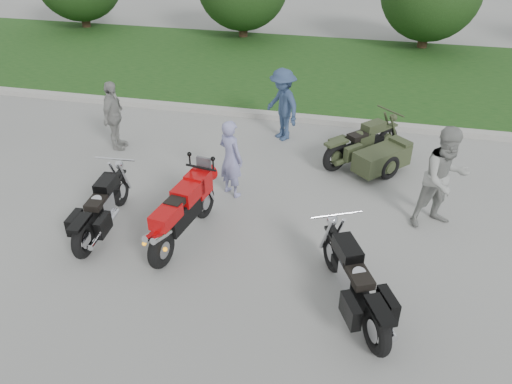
% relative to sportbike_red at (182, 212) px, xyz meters
% --- Properties ---
extents(ground, '(80.00, 80.00, 0.00)m').
position_rel_sportbike_red_xyz_m(ground, '(0.74, -0.28, -0.62)').
color(ground, '#A1A19B').
rests_on(ground, ground).
extents(curb, '(60.00, 0.30, 0.15)m').
position_rel_sportbike_red_xyz_m(curb, '(0.74, 5.72, -0.55)').
color(curb, '#A9A69F').
rests_on(curb, ground).
extents(grass_strip, '(60.00, 8.00, 0.14)m').
position_rel_sportbike_red_xyz_m(grass_strip, '(0.74, 9.87, -0.55)').
color(grass_strip, '#33581E').
rests_on(grass_strip, ground).
extents(sportbike_red, '(0.62, 2.22, 1.06)m').
position_rel_sportbike_red_xyz_m(sportbike_red, '(0.00, 0.00, 0.00)').
color(sportbike_red, black).
rests_on(sportbike_red, ground).
extents(cruiser_left, '(0.46, 2.29, 0.88)m').
position_rel_sportbike_red_xyz_m(cruiser_left, '(-1.55, -0.06, -0.17)').
color(cruiser_left, black).
rests_on(cruiser_left, ground).
extents(cruiser_right, '(1.20, 2.26, 0.94)m').
position_rel_sportbike_red_xyz_m(cruiser_right, '(3.07, -1.04, -0.14)').
color(cruiser_right, black).
rests_on(cruiser_right, ground).
extents(cruiser_sidecar, '(1.93, 2.08, 0.88)m').
position_rel_sportbike_red_xyz_m(cruiser_sidecar, '(3.17, 3.43, -0.21)').
color(cruiser_sidecar, black).
rests_on(cruiser_sidecar, ground).
extents(person_stripe, '(0.71, 0.64, 1.63)m').
position_rel_sportbike_red_xyz_m(person_stripe, '(0.41, 1.74, 0.19)').
color(person_stripe, '#8D8EC0').
rests_on(person_stripe, ground).
extents(person_grey, '(1.19, 1.10, 1.96)m').
position_rel_sportbike_red_xyz_m(person_grey, '(4.43, 1.57, 0.36)').
color(person_grey, '#959791').
rests_on(person_grey, ground).
extents(person_denim, '(1.28, 1.29, 1.79)m').
position_rel_sportbike_red_xyz_m(person_denim, '(0.94, 4.55, 0.27)').
color(person_denim, navy).
rests_on(person_denim, ground).
extents(person_back, '(0.50, 1.01, 1.66)m').
position_rel_sportbike_red_xyz_m(person_back, '(-2.83, 3.13, 0.21)').
color(person_back, gray).
rests_on(person_back, ground).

